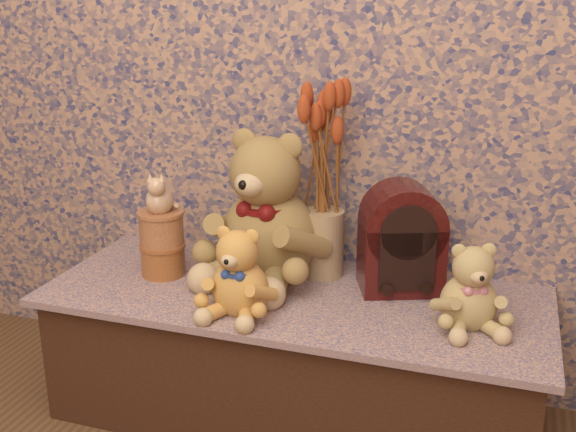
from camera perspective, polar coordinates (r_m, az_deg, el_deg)
name	(u,v)px	position (r m, az deg, el deg)	size (l,w,h in m)	color
display_shelf	(293,354)	(2.01, 0.46, -11.41)	(1.39, 0.56, 0.39)	navy
teddy_large	(269,199)	(1.96, -1.56, 1.39)	(0.37, 0.44, 0.47)	olive
teddy_medium	(240,267)	(1.77, -4.04, -4.22)	(0.20, 0.24, 0.25)	#BC7C35
teddy_small	(471,282)	(1.76, 14.92, -5.29)	(0.19, 0.22, 0.24)	tan
cathedral_radio	(402,237)	(1.92, 9.41, -1.75)	(0.22, 0.16, 0.31)	#320909
ceramic_vase	(324,243)	(2.01, 2.97, -2.25)	(0.12, 0.12, 0.20)	tan
dried_stalks	(325,147)	(1.93, 3.11, 5.74)	(0.20, 0.20, 0.37)	#AF401C
biscuit_tin_lower	(163,259)	(2.06, -10.32, -3.57)	(0.13, 0.13, 0.09)	#AE8433
biscuit_tin_upper	(161,229)	(2.03, -10.47, -1.04)	(0.13, 0.13, 0.10)	tan
cat_figurine	(159,192)	(2.00, -10.66, 2.00)	(0.09, 0.10, 0.12)	silver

